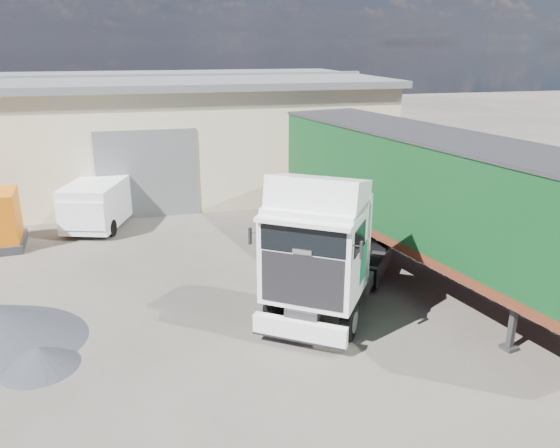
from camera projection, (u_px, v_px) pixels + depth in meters
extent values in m
plane|color=#282520|center=(240.00, 326.00, 13.88)|extent=(120.00, 120.00, 0.00)
cube|color=beige|center=(60.00, 137.00, 26.47)|extent=(30.00, 12.00, 5.00)
cube|color=#555859|center=(53.00, 81.00, 25.63)|extent=(30.60, 12.60, 0.30)
cube|color=#555859|center=(148.00, 174.00, 22.05)|extent=(4.00, 0.08, 3.60)
cube|color=#555859|center=(52.00, 77.00, 25.57)|extent=(30.60, 0.40, 0.15)
cube|color=#994526|center=(499.00, 191.00, 21.63)|extent=(0.35, 26.00, 2.50)
cylinder|color=black|center=(310.00, 315.00, 13.44)|extent=(2.34, 2.01, 0.94)
cylinder|color=black|center=(342.00, 268.00, 16.22)|extent=(2.38, 2.04, 0.94)
cylinder|color=black|center=(351.00, 254.00, 17.33)|extent=(2.38, 2.04, 0.94)
cube|color=#2D2D30|center=(333.00, 270.00, 15.24)|extent=(3.97, 5.31, 0.27)
cube|color=white|center=(299.00, 330.00, 12.68)|extent=(2.00, 1.46, 0.49)
cube|color=white|center=(315.00, 252.00, 13.23)|extent=(3.00, 2.95, 2.18)
cube|color=black|center=(302.00, 281.00, 12.42)|extent=(1.65, 1.15, 1.25)
cube|color=black|center=(303.00, 240.00, 12.13)|extent=(1.68, 1.17, 0.67)
cube|color=white|center=(319.00, 194.00, 12.95)|extent=(2.80, 2.67, 1.09)
cube|color=#0D5D36|center=(277.00, 250.00, 14.00)|extent=(0.39, 0.56, 0.98)
cube|color=#0D5D36|center=(363.00, 262.00, 13.25)|extent=(0.39, 0.56, 0.98)
cylinder|color=#2D2D30|center=(344.00, 250.00, 16.21)|extent=(1.36, 1.36, 0.11)
cube|color=#2D2D30|center=(512.00, 326.00, 12.63)|extent=(0.39, 0.39, 1.21)
cylinder|color=black|center=(347.00, 219.00, 20.39)|extent=(2.98, 1.72, 1.16)
cube|color=#2D2D30|center=(427.00, 247.00, 16.48)|extent=(3.63, 13.05, 0.38)
cube|color=#552713|center=(428.00, 236.00, 16.36)|extent=(5.45, 13.44, 0.26)
cube|color=black|center=(433.00, 185.00, 15.87)|extent=(5.45, 13.44, 2.85)
cube|color=#2D2D30|center=(437.00, 136.00, 15.41)|extent=(5.53, 13.52, 0.09)
cylinder|color=black|center=(90.00, 227.00, 20.30)|extent=(1.95, 1.15, 0.63)
cylinder|color=black|center=(118.00, 204.00, 23.21)|extent=(1.95, 1.15, 0.63)
cube|color=white|center=(103.00, 198.00, 21.54)|extent=(3.05, 4.76, 1.63)
cube|color=white|center=(85.00, 213.00, 19.83)|extent=(1.95, 1.35, 1.06)
cube|color=black|center=(85.00, 198.00, 19.84)|extent=(1.63, 0.57, 0.58)
cone|color=black|center=(38.00, 357.00, 12.05)|extent=(2.23, 2.23, 0.49)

